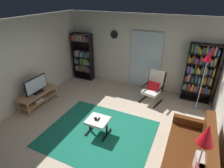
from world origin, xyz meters
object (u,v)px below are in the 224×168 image
at_px(bookshelf_near_sofa, 200,72).
at_px(ottoman, 98,122).
at_px(cell_phone, 96,119).
at_px(wall_clock, 114,35).
at_px(floor_lamp_by_sofa, 205,143).
at_px(tv_remote, 98,119).
at_px(lounge_armchair, 154,86).
at_px(leather_sofa, 191,159).
at_px(television, 36,86).
at_px(floor_lamp_by_shelf, 207,63).
at_px(bookshelf_near_tv, 83,56).
at_px(tv_stand, 38,97).

height_order(bookshelf_near_sofa, ottoman, bookshelf_near_sofa).
relative_size(cell_phone, wall_clock, 0.48).
relative_size(bookshelf_near_sofa, floor_lamp_by_sofa, 1.07).
bearing_deg(floor_lamp_by_sofa, tv_remote, 154.75).
distance_m(ottoman, floor_lamp_by_sofa, 2.64).
bearing_deg(lounge_armchair, leather_sofa, -61.23).
xyz_separation_m(television, wall_clock, (1.43, 2.53, 1.18)).
bearing_deg(floor_lamp_by_sofa, floor_lamp_by_shelf, 89.53).
height_order(leather_sofa, floor_lamp_by_shelf, floor_lamp_by_shelf).
distance_m(cell_phone, floor_lamp_by_shelf, 3.32).
distance_m(cell_phone, floor_lamp_by_sofa, 2.65).
height_order(bookshelf_near_tv, floor_lamp_by_sofa, bookshelf_near_tv).
distance_m(bookshelf_near_tv, bookshelf_near_sofa, 4.24).
height_order(cell_phone, floor_lamp_by_shelf, floor_lamp_by_shelf).
bearing_deg(bookshelf_near_tv, tv_stand, -94.26).
bearing_deg(bookshelf_near_tv, bookshelf_near_sofa, 0.76).
xyz_separation_m(leather_sofa, ottoman, (-2.15, 0.22, 0.03)).
distance_m(tv_stand, cell_phone, 2.28).
xyz_separation_m(bookshelf_near_tv, bookshelf_near_sofa, (4.24, 0.06, 0.07)).
height_order(tv_stand, floor_lamp_by_shelf, floor_lamp_by_shelf).
distance_m(bookshelf_near_tv, floor_lamp_by_sofa, 5.70).
bearing_deg(tv_stand, floor_lamp_by_sofa, -16.91).
xyz_separation_m(lounge_armchair, cell_phone, (-0.92, -2.13, -0.12)).
height_order(television, tv_remote, television).
bearing_deg(bookshelf_near_sofa, wall_clock, 177.31).
distance_m(tv_remote, wall_clock, 3.35).
bearing_deg(ottoman, floor_lamp_by_shelf, 44.87).
distance_m(television, floor_lamp_by_sofa, 4.74).
relative_size(cell_phone, floor_lamp_by_shelf, 0.08).
relative_size(television, wall_clock, 2.77).
height_order(leather_sofa, cell_phone, leather_sofa).
bearing_deg(television, tv_remote, -8.86).
bearing_deg(bookshelf_near_tv, floor_lamp_by_sofa, -40.81).
distance_m(tv_remote, floor_lamp_by_sofa, 2.59).
distance_m(leather_sofa, lounge_armchair, 2.68).
bearing_deg(tv_remote, bookshelf_near_tv, 126.25).
relative_size(tv_remote, floor_lamp_by_sofa, 0.08).
relative_size(television, floor_lamp_by_sofa, 0.46).
height_order(lounge_armchair, wall_clock, wall_clock).
relative_size(floor_lamp_by_shelf, wall_clock, 6.18).
height_order(bookshelf_near_sofa, wall_clock, wall_clock).
bearing_deg(lounge_armchair, television, -150.94).
bearing_deg(cell_phone, wall_clock, 67.32).
distance_m(television, lounge_armchair, 3.63).
relative_size(leather_sofa, floor_lamp_by_shelf, 1.11).
xyz_separation_m(lounge_armchair, ottoman, (-0.86, -2.13, -0.19)).
relative_size(floor_lamp_by_sofa, floor_lamp_by_shelf, 0.97).
bearing_deg(cell_phone, bookshelf_near_sofa, 13.55).
relative_size(bookshelf_near_sofa, cell_phone, 13.34).
bearing_deg(leather_sofa, floor_lamp_by_shelf, 89.02).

